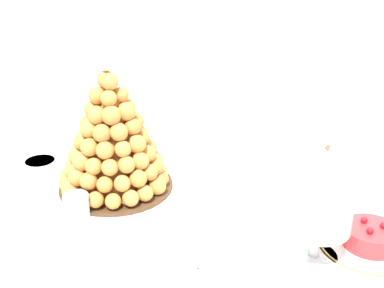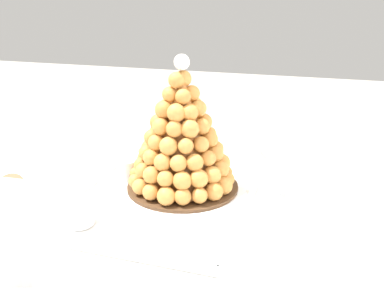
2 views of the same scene
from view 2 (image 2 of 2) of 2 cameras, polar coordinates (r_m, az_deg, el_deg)
buffet_table at (r=1.05m, az=-3.06°, el=-13.84°), size 1.27×0.88×0.75m
serving_tray at (r=1.09m, az=-2.50°, el=-5.68°), size 0.64×0.40×0.02m
croquembouche at (r=1.03m, az=-1.41°, el=0.79°), size 0.27×0.27×0.33m
dessert_cup_left at (r=1.32m, az=-4.15°, el=0.20°), size 0.06×0.06×0.06m
dessert_cup_mid_left at (r=1.13m, az=-8.44°, el=-3.46°), size 0.06×0.06×0.05m
dessert_cup_centre at (r=0.93m, az=-14.58°, el=-8.67°), size 0.06×0.06×0.06m
creme_brulee_ramekin at (r=1.28m, az=2.41°, el=-1.02°), size 0.08×0.08×0.02m
macaron_goblet at (r=0.66m, az=-21.49°, el=-10.67°), size 0.12×0.12×0.24m
wine_glass at (r=1.03m, az=11.01°, el=-0.65°), size 0.08×0.08×0.16m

